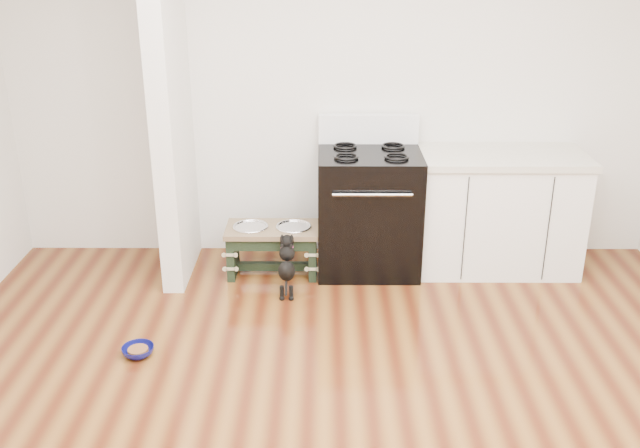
{
  "coord_description": "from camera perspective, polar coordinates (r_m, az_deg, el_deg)",
  "views": [
    {
      "loc": [
        -0.09,
        -2.87,
        2.4
      ],
      "look_at": [
        -0.12,
        1.65,
        0.56
      ],
      "focal_mm": 40.0,
      "sensor_mm": 36.0,
      "label": 1
    }
  ],
  "objects": [
    {
      "name": "floor_bowl",
      "position": [
        4.58,
        -14.35,
        -9.82
      ],
      "size": [
        0.25,
        0.25,
        0.06
      ],
      "rotation": [
        0.0,
        0.0,
        0.38
      ],
      "color": "#0C0E56",
      "rests_on": "ground"
    },
    {
      "name": "oven_range",
      "position": [
        5.4,
        3.91,
        1.2
      ],
      "size": [
        0.76,
        0.69,
        1.14
      ],
      "color": "black",
      "rests_on": "ground"
    },
    {
      "name": "partition_wall",
      "position": [
        5.2,
        -11.92,
        9.99
      ],
      "size": [
        0.15,
        0.8,
        2.7
      ],
      "primitive_type": "cube",
      "color": "silver",
      "rests_on": "ground"
    },
    {
      "name": "dog_feeder",
      "position": [
        5.36,
        -3.83,
        -1.35
      ],
      "size": [
        0.69,
        0.37,
        0.39
      ],
      "color": "black",
      "rests_on": "ground"
    },
    {
      "name": "room_shell",
      "position": [
        2.98,
        2.07,
        6.92
      ],
      "size": [
        5.0,
        5.0,
        5.0
      ],
      "color": "silver",
      "rests_on": "ground"
    },
    {
      "name": "puppy",
      "position": [
        5.08,
        -2.68,
        -3.19
      ],
      "size": [
        0.12,
        0.36,
        0.42
      ],
      "color": "black",
      "rests_on": "ground"
    },
    {
      "name": "cabinet_run",
      "position": [
        5.57,
        14.0,
        0.97
      ],
      "size": [
        1.24,
        0.64,
        0.91
      ],
      "color": "white",
      "rests_on": "ground"
    }
  ]
}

